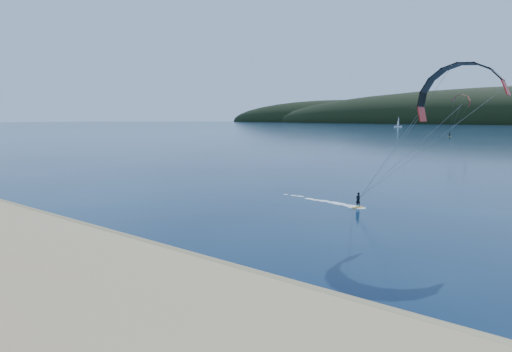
{
  "coord_description": "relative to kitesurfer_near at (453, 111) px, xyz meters",
  "views": [
    {
      "loc": [
        21.2,
        -13.32,
        9.12
      ],
      "look_at": [
        3.39,
        10.0,
        5.0
      ],
      "focal_mm": 29.28,
      "sensor_mm": 36.0,
      "label": 1
    }
  ],
  "objects": [
    {
      "name": "ground",
      "position": [
        -13.36,
        -22.44,
        -9.62
      ],
      "size": [
        1800.0,
        1800.0,
        0.0
      ],
      "primitive_type": "plane",
      "color": "#071534",
      "rests_on": "ground"
    },
    {
      "name": "wet_sand",
      "position": [
        -13.36,
        -17.94,
        -9.57
      ],
      "size": [
        220.0,
        2.5,
        0.1
      ],
      "color": "olive",
      "rests_on": "ground"
    },
    {
      "name": "kitesurfer_near",
      "position": [
        0.0,
        0.0,
        0.0
      ],
      "size": [
        24.1,
        6.78,
        13.99
      ],
      "color": "gold",
      "rests_on": "ground"
    },
    {
      "name": "kitesurfer_far",
      "position": [
        -35.47,
        176.88,
        5.92
      ],
      "size": [
        10.09,
        6.4,
        18.91
      ],
      "color": "gold",
      "rests_on": "ground"
    },
    {
      "name": "sailboat",
      "position": [
        -130.34,
        372.76,
        -8.86
      ],
      "size": [
        7.18,
        4.68,
        10.33
      ],
      "color": "white",
      "rests_on": "ground"
    }
  ]
}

